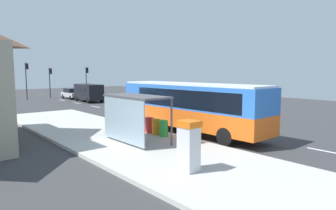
{
  "coord_description": "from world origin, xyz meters",
  "views": [
    {
      "loc": [
        -15.04,
        -11.63,
        3.94
      ],
      "look_at": [
        -1.0,
        4.82,
        1.5
      ],
      "focal_mm": 31.63,
      "sensor_mm": 36.0,
      "label": 1
    }
  ],
  "objects_px": {
    "sedan_near": "(72,93)",
    "recycling_bin_orange": "(156,127)",
    "ticket_machine": "(189,145)",
    "traffic_light_far_side": "(27,75)",
    "traffic_light_near_side": "(87,77)",
    "recycling_bin_green": "(164,128)",
    "traffic_light_median": "(50,78)",
    "white_van": "(89,92)",
    "bus": "(190,104)",
    "recycling_bin_red": "(149,125)",
    "bus_shelter": "(132,107)"
  },
  "relations": [
    {
      "from": "traffic_light_near_side",
      "to": "bus_shelter",
      "type": "relative_size",
      "value": 1.17
    },
    {
      "from": "traffic_light_near_side",
      "to": "bus_shelter",
      "type": "bearing_deg",
      "value": -111.24
    },
    {
      "from": "white_van",
      "to": "traffic_light_median",
      "type": "distance_m",
      "value": 9.35
    },
    {
      "from": "sedan_near",
      "to": "recycling_bin_orange",
      "type": "bearing_deg",
      "value": -102.99
    },
    {
      "from": "ticket_machine",
      "to": "traffic_light_far_side",
      "type": "distance_m",
      "value": 37.07
    },
    {
      "from": "traffic_light_median",
      "to": "white_van",
      "type": "bearing_deg",
      "value": -78.75
    },
    {
      "from": "sedan_near",
      "to": "bus_shelter",
      "type": "relative_size",
      "value": 1.11
    },
    {
      "from": "recycling_bin_orange",
      "to": "sedan_near",
      "type": "bearing_deg",
      "value": 77.01
    },
    {
      "from": "traffic_light_near_side",
      "to": "traffic_light_median",
      "type": "relative_size",
      "value": 1.04
    },
    {
      "from": "traffic_light_median",
      "to": "recycling_bin_orange",
      "type": "bearing_deg",
      "value": -98.31
    },
    {
      "from": "traffic_light_far_side",
      "to": "traffic_light_near_side",
      "type": "bearing_deg",
      "value": -5.31
    },
    {
      "from": "recycling_bin_green",
      "to": "traffic_light_near_side",
      "type": "distance_m",
      "value": 32.24
    },
    {
      "from": "recycling_bin_green",
      "to": "traffic_light_far_side",
      "type": "bearing_deg",
      "value": 88.0
    },
    {
      "from": "sedan_near",
      "to": "recycling_bin_orange",
      "type": "relative_size",
      "value": 4.66
    },
    {
      "from": "sedan_near",
      "to": "traffic_light_far_side",
      "type": "height_order",
      "value": "traffic_light_far_side"
    },
    {
      "from": "white_van",
      "to": "recycling_bin_orange",
      "type": "height_order",
      "value": "white_van"
    },
    {
      "from": "traffic_light_far_side",
      "to": "traffic_light_median",
      "type": "relative_size",
      "value": 1.15
    },
    {
      "from": "bus",
      "to": "recycling_bin_green",
      "type": "relative_size",
      "value": 11.64
    },
    {
      "from": "ticket_machine",
      "to": "traffic_light_median",
      "type": "xyz_separation_m",
      "value": [
        7.76,
        37.55,
        1.85
      ]
    },
    {
      "from": "recycling_bin_orange",
      "to": "traffic_light_near_side",
      "type": "distance_m",
      "value": 31.58
    },
    {
      "from": "sedan_near",
      "to": "traffic_light_far_side",
      "type": "bearing_deg",
      "value": 154.64
    },
    {
      "from": "recycling_bin_green",
      "to": "traffic_light_median",
      "type": "distance_m",
      "value": 32.66
    },
    {
      "from": "ticket_machine",
      "to": "traffic_light_near_side",
      "type": "distance_m",
      "value": 38.24
    },
    {
      "from": "bus",
      "to": "traffic_light_median",
      "type": "height_order",
      "value": "traffic_light_median"
    },
    {
      "from": "bus",
      "to": "traffic_light_median",
      "type": "distance_m",
      "value": 31.97
    },
    {
      "from": "traffic_light_near_side",
      "to": "traffic_light_far_side",
      "type": "bearing_deg",
      "value": 174.69
    },
    {
      "from": "traffic_light_far_side",
      "to": "recycling_bin_red",
      "type": "bearing_deg",
      "value": -92.09
    },
    {
      "from": "recycling_bin_green",
      "to": "white_van",
      "type": "bearing_deg",
      "value": 74.59
    },
    {
      "from": "recycling_bin_green",
      "to": "bus",
      "type": "bearing_deg",
      "value": 8.54
    },
    {
      "from": "bus",
      "to": "traffic_light_median",
      "type": "xyz_separation_m",
      "value": [
        2.12,
        31.87,
        1.18
      ]
    },
    {
      "from": "white_van",
      "to": "traffic_light_median",
      "type": "height_order",
      "value": "traffic_light_median"
    },
    {
      "from": "traffic_light_median",
      "to": "bus_shelter",
      "type": "bearing_deg",
      "value": -101.94
    },
    {
      "from": "white_van",
      "to": "recycling_bin_red",
      "type": "xyz_separation_m",
      "value": [
        -6.4,
        -21.83,
        -0.69
      ]
    },
    {
      "from": "recycling_bin_green",
      "to": "traffic_light_median",
      "type": "xyz_separation_m",
      "value": [
        4.61,
        32.25,
        2.36
      ]
    },
    {
      "from": "sedan_near",
      "to": "traffic_light_near_side",
      "type": "xyz_separation_m",
      "value": [
        3.2,
        1.76,
        2.33
      ]
    },
    {
      "from": "ticket_machine",
      "to": "bus_shelter",
      "type": "xyz_separation_m",
      "value": [
        0.95,
        5.3,
        0.93
      ]
    },
    {
      "from": "traffic_light_far_side",
      "to": "sedan_near",
      "type": "bearing_deg",
      "value": -25.36
    },
    {
      "from": "white_van",
      "to": "recycling_bin_red",
      "type": "bearing_deg",
      "value": -106.34
    },
    {
      "from": "traffic_light_far_side",
      "to": "bus_shelter",
      "type": "height_order",
      "value": "traffic_light_far_side"
    },
    {
      "from": "recycling_bin_orange",
      "to": "white_van",
      "type": "bearing_deg",
      "value": 74.14
    },
    {
      "from": "white_van",
      "to": "ticket_machine",
      "type": "xyz_separation_m",
      "value": [
        -9.56,
        -28.53,
        -0.17
      ]
    },
    {
      "from": "sedan_near",
      "to": "recycling_bin_orange",
      "type": "xyz_separation_m",
      "value": [
        -6.5,
        -28.19,
        -0.14
      ]
    },
    {
      "from": "recycling_bin_red",
      "to": "white_van",
      "type": "bearing_deg",
      "value": 73.66
    },
    {
      "from": "sedan_near",
      "to": "traffic_light_far_side",
      "type": "relative_size",
      "value": 0.85
    },
    {
      "from": "traffic_light_near_side",
      "to": "recycling_bin_orange",
      "type": "bearing_deg",
      "value": -107.95
    },
    {
      "from": "traffic_light_median",
      "to": "ticket_machine",
      "type": "bearing_deg",
      "value": -101.68
    },
    {
      "from": "white_van",
      "to": "recycling_bin_green",
      "type": "xyz_separation_m",
      "value": [
        -6.4,
        -23.23,
        -0.69
      ]
    },
    {
      "from": "recycling_bin_orange",
      "to": "recycling_bin_green",
      "type": "bearing_deg",
      "value": -90.0
    },
    {
      "from": "sedan_near",
      "to": "ticket_machine",
      "type": "height_order",
      "value": "ticket_machine"
    },
    {
      "from": "sedan_near",
      "to": "white_van",
      "type": "bearing_deg",
      "value": -91.02
    }
  ]
}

